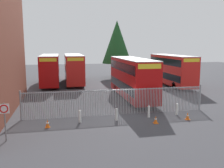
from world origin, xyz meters
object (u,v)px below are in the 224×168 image
object	(u,v)px
bollard_near_left	(80,116)
traffic_cone_by_gate	(48,124)
traffic_cone_mid_forecourt	(188,116)
speed_limit_sign_post	(4,113)
traffic_cone_near_kerb	(156,120)
double_decker_bus_behind_fence_right	(50,68)
bollard_center_front	(117,115)
double_decker_bus_far_back	(74,68)
double_decker_bus_behind_fence_left	(172,69)
double_decker_bus_near_gate	(132,77)
bollard_near_right	(149,112)
bollard_far_right	(177,109)

from	to	relation	value
bollard_near_left	traffic_cone_by_gate	bearing A→B (deg)	-163.41
traffic_cone_mid_forecourt	speed_limit_sign_post	distance (m)	13.33
traffic_cone_mid_forecourt	traffic_cone_near_kerb	world-z (taller)	same
double_decker_bus_behind_fence_right	bollard_center_front	xyz separation A→B (m)	(5.70, -19.32, -1.95)
speed_limit_sign_post	traffic_cone_near_kerb	bearing A→B (deg)	7.95
double_decker_bus_behind_fence_right	double_decker_bus_far_back	distance (m)	3.52
double_decker_bus_behind_fence_left	traffic_cone_mid_forecourt	size ratio (longest dim) A/B	18.32
double_decker_bus_near_gate	traffic_cone_by_gate	size ratio (longest dim) A/B	18.32
double_decker_bus_behind_fence_right	bollard_center_front	distance (m)	20.24
double_decker_bus_far_back	bollard_near_left	size ratio (longest dim) A/B	11.38
double_decker_bus_near_gate	traffic_cone_by_gate	xyz separation A→B (m)	(-8.66, -8.21, -2.13)
bollard_near_right	bollard_far_right	bearing A→B (deg)	6.12
double_decker_bus_near_gate	bollard_far_right	size ratio (longest dim) A/B	11.38
double_decker_bus_behind_fence_left	bollard_far_right	distance (m)	15.74
double_decker_bus_near_gate	double_decker_bus_far_back	bearing A→B (deg)	114.78
bollard_center_front	traffic_cone_by_gate	bearing A→B (deg)	-173.32
traffic_cone_near_kerb	bollard_far_right	bearing A→B (deg)	35.47
double_decker_bus_behind_fence_left	traffic_cone_near_kerb	distance (m)	18.60
traffic_cone_near_kerb	speed_limit_sign_post	xyz separation A→B (m)	(-10.30, -1.44, 1.49)
bollard_near_right	traffic_cone_by_gate	world-z (taller)	bollard_near_right
bollard_far_right	traffic_cone_mid_forecourt	world-z (taller)	bollard_far_right
traffic_cone_by_gate	bollard_far_right	bearing A→B (deg)	6.44
double_decker_bus_near_gate	bollard_far_right	xyz separation A→B (m)	(1.91, -7.01, -1.95)
bollard_near_left	traffic_cone_mid_forecourt	distance (m)	8.45
double_decker_bus_behind_fence_left	traffic_cone_near_kerb	world-z (taller)	double_decker_bus_behind_fence_left
traffic_cone_by_gate	traffic_cone_near_kerb	size ratio (longest dim) A/B	1.00
bollard_center_front	speed_limit_sign_post	distance (m)	8.16
double_decker_bus_near_gate	bollard_near_left	size ratio (longest dim) A/B	11.38
bollard_far_right	traffic_cone_near_kerb	bearing A→B (deg)	-144.53
bollard_near_right	bollard_center_front	bearing A→B (deg)	-173.70
bollard_far_right	bollard_center_front	bearing A→B (deg)	-173.79
bollard_near_right	bollard_far_right	xyz separation A→B (m)	(2.60, 0.28, 0.00)
double_decker_bus_near_gate	bollard_near_left	bearing A→B (deg)	-130.02
speed_limit_sign_post	bollard_near_right	bearing A→B (deg)	16.39
traffic_cone_mid_forecourt	traffic_cone_near_kerb	distance (m)	2.84
double_decker_bus_behind_fence_left	traffic_cone_by_gate	distance (m)	22.97
double_decker_bus_behind_fence_left	double_decker_bus_near_gate	bearing A→B (deg)	-138.10
traffic_cone_mid_forecourt	traffic_cone_near_kerb	xyz separation A→B (m)	(-2.82, -0.37, 0.00)
double_decker_bus_behind_fence_left	bollard_near_left	xyz separation A→B (m)	(-14.44, -14.81, -1.95)
bollard_center_front	bollard_near_right	world-z (taller)	same
traffic_cone_by_gate	bollard_near_left	bearing A→B (deg)	16.59
double_decker_bus_behind_fence_left	traffic_cone_by_gate	xyz separation A→B (m)	(-16.81, -15.51, -2.13)
double_decker_bus_behind_fence_right	traffic_cone_mid_forecourt	world-z (taller)	double_decker_bus_behind_fence_right
bollard_center_front	traffic_cone_mid_forecourt	xyz separation A→B (m)	(5.54, -0.93, -0.19)
traffic_cone_by_gate	traffic_cone_near_kerb	xyz separation A→B (m)	(7.93, -0.69, 0.00)
bollard_far_right	traffic_cone_by_gate	xyz separation A→B (m)	(-10.57, -1.19, -0.19)
bollard_near_left	traffic_cone_near_kerb	size ratio (longest dim) A/B	1.61
bollard_center_front	double_decker_bus_behind_fence_left	bearing A→B (deg)	52.12
double_decker_bus_behind_fence_left	double_decker_bus_far_back	xyz separation A→B (m)	(-13.82, 4.98, 0.00)
bollard_near_left	speed_limit_sign_post	distance (m)	5.66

